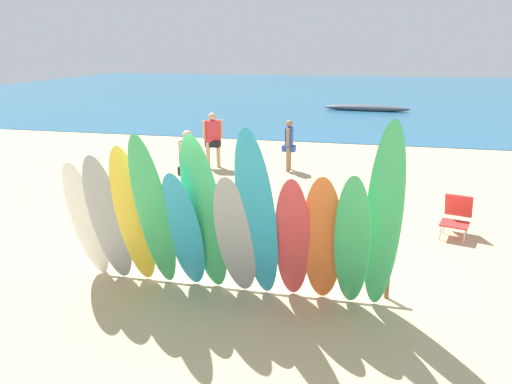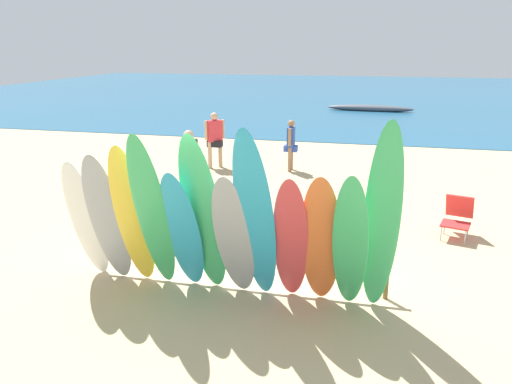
# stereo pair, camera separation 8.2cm
# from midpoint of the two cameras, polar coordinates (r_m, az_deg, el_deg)

# --- Properties ---
(ground) EXTENTS (60.00, 60.00, 0.00)m
(ground) POSITION_cam_midpoint_polar(r_m,az_deg,el_deg) (20.94, 7.45, 7.13)
(ground) COLOR tan
(ocean_water) EXTENTS (60.00, 40.00, 0.02)m
(ocean_water) POSITION_cam_midpoint_polar(r_m,az_deg,el_deg) (38.17, 10.03, 11.44)
(ocean_water) COLOR #235B7F
(ocean_water) RESTS_ON ground
(surfboard_rack) EXTENTS (4.70, 0.07, 0.61)m
(surfboard_rack) POSITION_cam_midpoint_polar(r_m,az_deg,el_deg) (7.46, -2.93, -6.98)
(surfboard_rack) COLOR brown
(surfboard_rack) RESTS_ON ground
(surfboard_white_0) EXTENTS (0.53, 0.76, 2.00)m
(surfboard_white_0) POSITION_cam_midpoint_polar(r_m,az_deg,el_deg) (7.68, -19.55, -3.33)
(surfboard_white_0) COLOR white
(surfboard_white_0) RESTS_ON ground
(surfboard_grey_1) EXTENTS (0.59, 0.74, 2.13)m
(surfboard_grey_1) POSITION_cam_midpoint_polar(r_m,az_deg,el_deg) (7.43, -17.26, -3.24)
(surfboard_grey_1) COLOR #999EA3
(surfboard_grey_1) RESTS_ON ground
(surfboard_yellow_2) EXTENTS (0.59, 0.88, 2.30)m
(surfboard_yellow_2) POSITION_cam_midpoint_polar(r_m,az_deg,el_deg) (7.19, -14.49, -3.00)
(surfboard_yellow_2) COLOR yellow
(surfboard_yellow_2) RESTS_ON ground
(surfboard_green_3) EXTENTS (0.57, 1.15, 2.52)m
(surfboard_green_3) POSITION_cam_midpoint_polar(r_m,az_deg,el_deg) (6.86, -12.23, -2.81)
(surfboard_green_3) COLOR #38B266
(surfboard_green_3) RESTS_ON ground
(surfboard_teal_4) EXTENTS (0.51, 0.88, 1.98)m
(surfboard_teal_4) POSITION_cam_midpoint_polar(r_m,az_deg,el_deg) (6.93, -8.77, -4.78)
(surfboard_teal_4) COLOR #289EC6
(surfboard_teal_4) RESTS_ON ground
(surfboard_green_5) EXTENTS (0.65, 0.90, 2.49)m
(surfboard_green_5) POSITION_cam_midpoint_polar(r_m,az_deg,el_deg) (6.76, -6.37, -2.96)
(surfboard_green_5) COLOR #38B266
(surfboard_green_5) RESTS_ON ground
(surfboard_grey_6) EXTENTS (0.59, 0.88, 1.98)m
(surfboard_grey_6) POSITION_cam_midpoint_polar(r_m,az_deg,el_deg) (6.68, -2.76, -5.47)
(surfboard_grey_6) COLOR #999EA3
(surfboard_grey_6) RESTS_ON ground
(surfboard_teal_7) EXTENTS (0.56, 1.17, 2.65)m
(surfboard_teal_7) POSITION_cam_midpoint_polar(r_m,az_deg,el_deg) (6.36, -0.20, -3.38)
(surfboard_teal_7) COLOR #289EC6
(surfboard_teal_7) RESTS_ON ground
(surfboard_red_8) EXTENTS (0.53, 0.89, 1.99)m
(surfboard_red_8) POSITION_cam_midpoint_polar(r_m,az_deg,el_deg) (6.57, 3.93, -5.82)
(surfboard_red_8) COLOR #D13D42
(surfboard_red_8) RESTS_ON ground
(surfboard_orange_9) EXTENTS (0.54, 0.80, 2.03)m
(surfboard_orange_9) POSITION_cam_midpoint_polar(r_m,az_deg,el_deg) (6.54, 7.44, -5.86)
(surfboard_orange_9) COLOR orange
(surfboard_orange_9) RESTS_ON ground
(surfboard_green_10) EXTENTS (0.50, 0.96, 2.12)m
(surfboard_green_10) POSITION_cam_midpoint_polar(r_m,az_deg,el_deg) (6.40, 10.86, -6.14)
(surfboard_green_10) COLOR #38B266
(surfboard_green_10) RESTS_ON ground
(surfboard_green_11) EXTENTS (0.49, 0.92, 2.76)m
(surfboard_green_11) POSITION_cam_midpoint_polar(r_m,az_deg,el_deg) (6.33, 14.36, -3.50)
(surfboard_green_11) COLOR #38B266
(surfboard_green_11) RESTS_ON ground
(beachgoer_strolling) EXTENTS (0.44, 0.63, 1.69)m
(beachgoer_strolling) POSITION_cam_midpoint_polar(r_m,az_deg,el_deg) (11.22, -8.15, 3.59)
(beachgoer_strolling) COLOR tan
(beachgoer_strolling) RESTS_ON ground
(beachgoer_photographing) EXTENTS (0.38, 0.56, 1.48)m
(beachgoer_photographing) POSITION_cam_midpoint_polar(r_m,az_deg,el_deg) (14.03, 3.73, 5.91)
(beachgoer_photographing) COLOR #9E704C
(beachgoer_photographing) RESTS_ON ground
(beachgoer_midbeach) EXTENTS (0.51, 0.42, 1.64)m
(beachgoer_midbeach) POSITION_cam_midpoint_polar(r_m,az_deg,el_deg) (14.38, -5.27, 6.53)
(beachgoer_midbeach) COLOR tan
(beachgoer_midbeach) RESTS_ON ground
(beach_chair_red) EXTENTS (0.68, 0.84, 0.80)m
(beach_chair_red) POSITION_cam_midpoint_polar(r_m,az_deg,el_deg) (10.01, 22.29, -2.46)
(beach_chair_red) COLOR #B7B7BC
(beach_chair_red) RESTS_ON ground
(distant_boat) EXTENTS (4.67, 0.95, 0.37)m
(distant_boat) POSITION_cam_midpoint_polar(r_m,az_deg,el_deg) (27.71, 12.76, 9.60)
(distant_boat) COLOR #4C515B
(distant_boat) RESTS_ON ground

